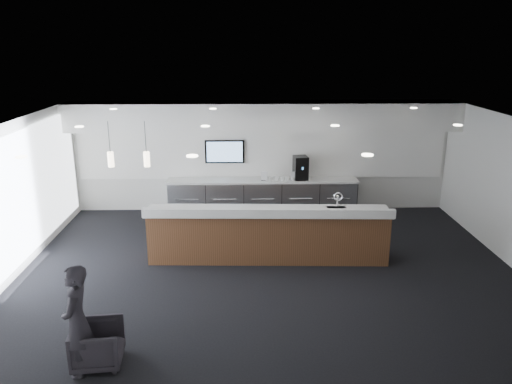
{
  "coord_description": "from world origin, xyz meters",
  "views": [
    {
      "loc": [
        -0.5,
        -9.15,
        4.46
      ],
      "look_at": [
        -0.23,
        1.3,
        1.3
      ],
      "focal_mm": 35.0,
      "sensor_mm": 36.0,
      "label": 1
    }
  ],
  "objects_px": {
    "service_counter": "(268,234)",
    "lounge_guest": "(77,321)",
    "armchair": "(98,345)",
    "coffee_machine": "(301,168)"
  },
  "relations": [
    {
      "from": "coffee_machine",
      "to": "armchair",
      "type": "relative_size",
      "value": 0.89
    },
    {
      "from": "service_counter",
      "to": "armchair",
      "type": "distance_m",
      "value": 4.41
    },
    {
      "from": "armchair",
      "to": "lounge_guest",
      "type": "height_order",
      "value": "lounge_guest"
    },
    {
      "from": "service_counter",
      "to": "coffee_machine",
      "type": "distance_m",
      "value": 3.23
    },
    {
      "from": "coffee_machine",
      "to": "lounge_guest",
      "type": "bearing_deg",
      "value": -126.42
    },
    {
      "from": "lounge_guest",
      "to": "coffee_machine",
      "type": "bearing_deg",
      "value": 150.38
    },
    {
      "from": "coffee_machine",
      "to": "lounge_guest",
      "type": "xyz_separation_m",
      "value": [
        -3.8,
        -6.72,
        -0.45
      ]
    },
    {
      "from": "service_counter",
      "to": "lounge_guest",
      "type": "bearing_deg",
      "value": -124.75
    },
    {
      "from": "coffee_machine",
      "to": "armchair",
      "type": "bearing_deg",
      "value": -125.8
    },
    {
      "from": "coffee_machine",
      "to": "armchair",
      "type": "height_order",
      "value": "coffee_machine"
    }
  ]
}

